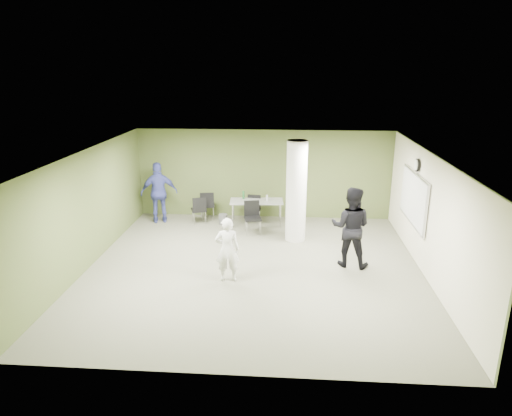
# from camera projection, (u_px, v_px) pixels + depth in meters

# --- Properties ---
(floor) EXTENTS (8.00, 8.00, 0.00)m
(floor) POSITION_uv_depth(u_px,v_px,m) (254.00, 268.00, 11.02)
(floor) COLOR #555744
(floor) RESTS_ON ground
(ceiling) EXTENTS (8.00, 8.00, 0.00)m
(ceiling) POSITION_uv_depth(u_px,v_px,m) (254.00, 154.00, 10.18)
(ceiling) COLOR white
(ceiling) RESTS_ON wall_back
(wall_back) EXTENTS (8.00, 2.80, 0.02)m
(wall_back) POSITION_uv_depth(u_px,v_px,m) (264.00, 174.00, 14.41)
(wall_back) COLOR #4E602D
(wall_back) RESTS_ON floor
(wall_left) EXTENTS (0.02, 8.00, 2.80)m
(wall_left) POSITION_uv_depth(u_px,v_px,m) (87.00, 209.00, 10.88)
(wall_left) COLOR #4E602D
(wall_left) RESTS_ON floor
(wall_right_cream) EXTENTS (0.02, 8.00, 2.80)m
(wall_right_cream) POSITION_uv_depth(u_px,v_px,m) (430.00, 217.00, 10.32)
(wall_right_cream) COLOR beige
(wall_right_cream) RESTS_ON floor
(column) EXTENTS (0.56, 0.56, 2.80)m
(column) POSITION_uv_depth(u_px,v_px,m) (296.00, 191.00, 12.43)
(column) COLOR silver
(column) RESTS_ON floor
(whiteboard) EXTENTS (0.05, 2.30, 1.30)m
(whiteboard) POSITION_uv_depth(u_px,v_px,m) (413.00, 198.00, 11.44)
(whiteboard) COLOR silver
(whiteboard) RESTS_ON wall_right_cream
(wall_clock) EXTENTS (0.06, 0.32, 0.32)m
(wall_clock) POSITION_uv_depth(u_px,v_px,m) (417.00, 165.00, 11.19)
(wall_clock) COLOR black
(wall_clock) RESTS_ON wall_right_cream
(folding_table) EXTENTS (1.65, 0.81, 1.01)m
(folding_table) POSITION_uv_depth(u_px,v_px,m) (256.00, 202.00, 13.87)
(folding_table) COLOR gray
(folding_table) RESTS_ON floor
(wastebasket) EXTENTS (0.27, 0.27, 0.31)m
(wastebasket) POSITION_uv_depth(u_px,v_px,m) (223.00, 219.00, 14.05)
(wastebasket) COLOR #4C4C4C
(wastebasket) RESTS_ON floor
(chair_back_left) EXTENTS (0.55, 0.55, 0.87)m
(chair_back_left) POSITION_uv_depth(u_px,v_px,m) (199.00, 208.00, 13.98)
(chair_back_left) COLOR black
(chair_back_left) RESTS_ON floor
(chair_back_right) EXTENTS (0.51, 0.51, 0.91)m
(chair_back_right) POSITION_uv_depth(u_px,v_px,m) (207.00, 203.00, 14.38)
(chair_back_right) COLOR black
(chair_back_right) RESTS_ON floor
(chair_table_left) EXTENTS (0.55, 0.55, 0.94)m
(chair_table_left) POSITION_uv_depth(u_px,v_px,m) (252.00, 215.00, 13.21)
(chair_table_left) COLOR black
(chair_table_left) RESTS_ON floor
(chair_table_right) EXTENTS (0.49, 0.49, 0.86)m
(chair_table_right) POSITION_uv_depth(u_px,v_px,m) (253.00, 207.00, 14.08)
(chair_table_right) COLOR black
(chair_table_right) RESTS_ON floor
(woman_white) EXTENTS (0.58, 0.41, 1.50)m
(woman_white) POSITION_uv_depth(u_px,v_px,m) (227.00, 250.00, 10.19)
(woman_white) COLOR silver
(woman_white) RESTS_ON floor
(man_black) EXTENTS (1.11, 0.95, 1.97)m
(man_black) POSITION_uv_depth(u_px,v_px,m) (351.00, 227.00, 10.92)
(man_black) COLOR black
(man_black) RESTS_ON floor
(man_blue) EXTENTS (1.20, 0.76, 1.90)m
(man_blue) POSITION_uv_depth(u_px,v_px,m) (159.00, 193.00, 14.01)
(man_blue) COLOR #38408C
(man_blue) RESTS_ON floor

